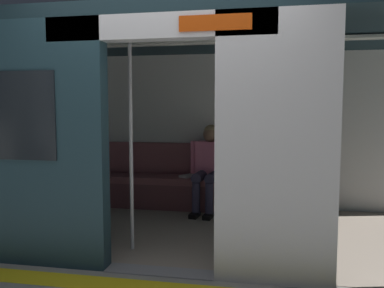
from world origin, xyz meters
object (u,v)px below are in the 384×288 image
train_car (181,100)px  bench_seat (201,185)px  grab_pole_door (131,143)px  person_seated (209,162)px  book (188,176)px  handbag (239,173)px

train_car → bench_seat: (-0.06, -0.97, -1.15)m
bench_seat → grab_pole_door: size_ratio=1.39×
person_seated → grab_pole_door: bearing=71.3°
person_seated → book: size_ratio=5.31×
bench_seat → person_seated: person_seated is taller
handbag → grab_pole_door: grab_pole_door is taller
book → train_car: bearing=130.5°
person_seated → grab_pole_door: grab_pole_door is taller
handbag → book: handbag is taller
train_car → handbag: 1.50m
bench_seat → book: size_ratio=13.44×
handbag → bench_seat: bearing=2.9°
bench_seat → book: book is taller
bench_seat → handbag: (-0.52, -0.03, 0.19)m
person_seated → book: person_seated is taller
train_car → grab_pole_door: (0.35, 0.66, -0.42)m
person_seated → grab_pole_door: size_ratio=0.55×
train_car → handbag: (-0.58, -0.99, -0.96)m
train_car → grab_pole_door: train_car is taller
bench_seat → grab_pole_door: bearing=75.8°
book → grab_pole_door: 1.79m
person_seated → handbag: bearing=-168.7°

